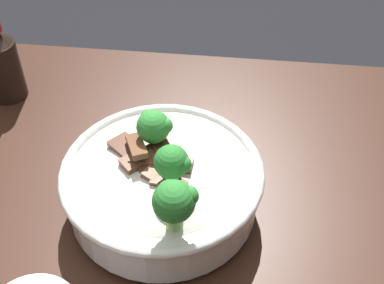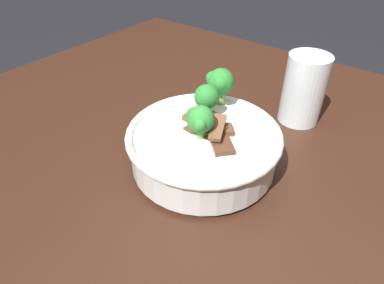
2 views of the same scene
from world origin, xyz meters
name	(u,v)px [view 2 (image 2 of 2)]	position (x,y,z in m)	size (l,w,h in m)	color
dining_table	(330,216)	(0.00, 0.00, 0.68)	(1.58, 0.87, 0.77)	#381E14
rice_bowl	(204,141)	(0.19, 0.10, 0.81)	(0.24, 0.24, 0.13)	white
drinking_glass	(303,94)	(0.13, -0.12, 0.82)	(0.08, 0.08, 0.13)	white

